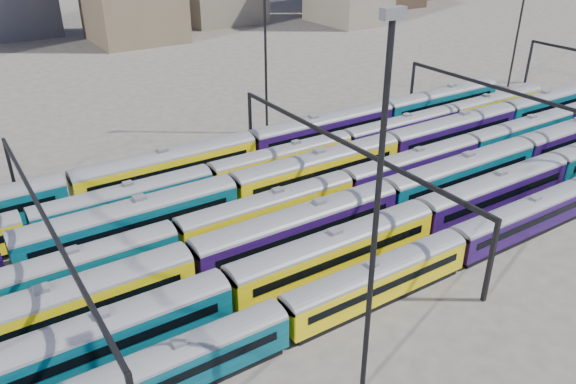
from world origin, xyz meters
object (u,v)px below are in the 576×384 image
rake_1 (422,216)px  rake_2 (387,196)px  rake_0 (456,244)px  mast_2 (376,214)px

rake_1 → rake_2: size_ratio=0.96×
rake_2 → rake_0: bearing=-93.3°
rake_0 → rake_2: size_ratio=0.84×
rake_0 → rake_1: 5.05m
rake_1 → rake_2: (-0.06, 5.00, 0.11)m
rake_0 → mast_2: (-16.71, -7.00, 11.56)m
rake_0 → rake_2: rake_2 is taller
rake_1 → rake_2: 5.00m
rake_1 → mast_2: size_ratio=5.04×
rake_0 → rake_2: 10.03m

